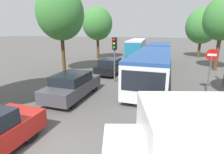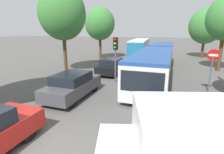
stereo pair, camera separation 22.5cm
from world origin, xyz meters
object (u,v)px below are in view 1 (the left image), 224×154
object	(u,v)px
articulated_bus	(156,59)
tree_left_mid	(61,15)
no_entry_sign	(211,65)
tree_right_far	(203,27)
traffic_light	(115,50)
white_van	(220,150)
city_bus_rear	(137,45)
queued_car_graphite	(73,85)
tree_left_far	(98,25)
queued_car_black	(110,66)
tree_right_mid	(223,20)

from	to	relation	value
articulated_bus	tree_left_mid	size ratio (longest dim) A/B	2.10
articulated_bus	no_entry_sign	distance (m)	5.68
tree_left_mid	tree_right_far	bearing A→B (deg)	46.25
traffic_light	tree_left_mid	size ratio (longest dim) A/B	0.44
white_van	no_entry_sign	xyz separation A→B (m)	(1.20, 7.81, 0.64)
city_bus_rear	queued_car_graphite	distance (m)	21.63
white_van	tree_left_far	world-z (taller)	tree_left_far
articulated_bus	queued_car_graphite	size ratio (longest dim) A/B	3.81
tree_left_mid	articulated_bus	bearing A→B (deg)	13.24
city_bus_rear	white_van	bearing A→B (deg)	-169.86
queued_car_graphite	queued_car_black	world-z (taller)	queued_car_graphite
queued_car_graphite	tree_right_far	distance (m)	22.47
articulated_bus	tree_right_far	world-z (taller)	tree_right_far
queued_car_graphite	queued_car_black	distance (m)	6.34
white_van	articulated_bus	bearing A→B (deg)	-96.14
articulated_bus	traffic_light	bearing A→B (deg)	-36.93
articulated_bus	tree_right_mid	world-z (taller)	tree_right_mid
queued_car_black	tree_left_far	bearing A→B (deg)	29.55
tree_left_mid	tree_right_mid	world-z (taller)	tree_left_mid
traffic_light	tree_right_far	world-z (taller)	tree_right_far
city_bus_rear	queued_car_black	bearing A→B (deg)	176.99
tree_left_far	tree_right_far	distance (m)	14.92
articulated_bus	tree_right_far	xyz separation A→B (m)	(5.41, 12.41, 2.96)
tree_right_mid	city_bus_rear	bearing A→B (deg)	132.71
queued_car_black	no_entry_sign	distance (m)	8.25
no_entry_sign	tree_right_mid	distance (m)	8.53
tree_right_far	city_bus_rear	bearing A→B (deg)	170.39
no_entry_sign	tree_left_far	size ratio (longest dim) A/B	0.41
articulated_bus	tree_right_far	distance (m)	13.86
tree_right_far	tree_left_far	bearing A→B (deg)	-157.36
articulated_bus	city_bus_rear	distance (m)	14.66
tree_right_far	queued_car_black	bearing A→B (deg)	-124.44
queued_car_graphite	tree_left_far	xyz separation A→B (m)	(-4.16, 14.25, 3.89)
queued_car_black	tree_right_far	xyz separation A→B (m)	(9.37, 13.66, 3.64)
city_bus_rear	tree_right_far	size ratio (longest dim) A/B	1.61
no_entry_sign	tree_right_mid	xyz separation A→B (m)	(2.10, 7.72, 2.97)
no_entry_sign	tree_left_mid	xyz separation A→B (m)	(-11.94, 2.42, 3.35)
articulated_bus	no_entry_sign	size ratio (longest dim) A/B	5.77
no_entry_sign	queued_car_black	bearing A→B (deg)	-112.60
white_van	tree_left_far	distance (m)	21.97
traffic_light	tree_right_mid	size ratio (longest dim) A/B	0.48
articulated_bus	city_bus_rear	bearing A→B (deg)	-163.20
queued_car_graphite	no_entry_sign	world-z (taller)	no_entry_sign
queued_car_black	no_entry_sign	bearing A→B (deg)	-112.11
traffic_light	tree_left_far	size ratio (longest dim) A/B	0.49
tree_left_far	city_bus_rear	bearing A→B (deg)	60.61
tree_right_mid	white_van	bearing A→B (deg)	-101.99
city_bus_rear	traffic_light	bearing A→B (deg)	-179.39
queued_car_black	tree_left_far	xyz separation A→B (m)	(-4.40, 7.92, 3.93)
traffic_light	tree_left_mid	world-z (taller)	tree_left_mid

